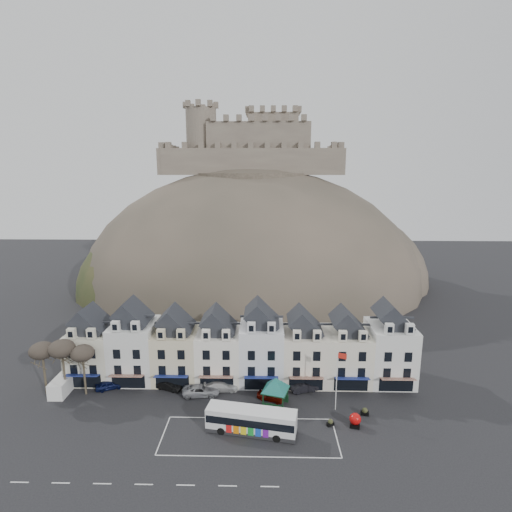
{
  "coord_description": "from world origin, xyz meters",
  "views": [
    {
      "loc": [
        3.85,
        -43.44,
        32.75
      ],
      "look_at": [
        2.33,
        24.0,
        18.55
      ],
      "focal_mm": 28.0,
      "sensor_mm": 36.0,
      "label": 1
    }
  ],
  "objects_px": {
    "red_buoy": "(355,420)",
    "car_maroon": "(271,396)",
    "flagpole": "(337,377)",
    "white_van": "(63,385)",
    "bus": "(251,420)",
    "bus_shelter": "(276,384)",
    "car_navy": "(109,385)",
    "car_black": "(169,386)",
    "car_silver": "(201,390)",
    "car_white": "(221,386)",
    "car_charcoal": "(305,387)"
  },
  "relations": [
    {
      "from": "bus",
      "to": "car_charcoal",
      "type": "relative_size",
      "value": 2.77
    },
    {
      "from": "flagpole",
      "to": "white_van",
      "type": "xyz_separation_m",
      "value": [
        -40.66,
        3.73,
        -3.91
      ]
    },
    {
      "from": "bus",
      "to": "car_black",
      "type": "xyz_separation_m",
      "value": [
        -13.03,
        9.95,
        -1.13
      ]
    },
    {
      "from": "red_buoy",
      "to": "car_navy",
      "type": "distance_m",
      "value": 36.79
    },
    {
      "from": "red_buoy",
      "to": "car_maroon",
      "type": "bearing_deg",
      "value": 151.49
    },
    {
      "from": "car_black",
      "to": "car_navy",
      "type": "bearing_deg",
      "value": 109.99
    },
    {
      "from": "bus",
      "to": "flagpole",
      "type": "height_order",
      "value": "flagpole"
    },
    {
      "from": "car_silver",
      "to": "car_maroon",
      "type": "xyz_separation_m",
      "value": [
        10.4,
        -1.14,
        -0.09
      ]
    },
    {
      "from": "car_silver",
      "to": "bus_shelter",
      "type": "bearing_deg",
      "value": -109.22
    },
    {
      "from": "bus_shelter",
      "to": "car_charcoal",
      "type": "bearing_deg",
      "value": 58.16
    },
    {
      "from": "car_silver",
      "to": "car_white",
      "type": "bearing_deg",
      "value": -70.18
    },
    {
      "from": "flagpole",
      "to": "white_van",
      "type": "height_order",
      "value": "flagpole"
    },
    {
      "from": "red_buoy",
      "to": "car_charcoal",
      "type": "height_order",
      "value": "red_buoy"
    },
    {
      "from": "car_black",
      "to": "car_white",
      "type": "distance_m",
      "value": 8.04
    },
    {
      "from": "white_van",
      "to": "car_maroon",
      "type": "xyz_separation_m",
      "value": [
        31.49,
        -1.48,
        -0.51
      ]
    },
    {
      "from": "red_buoy",
      "to": "car_navy",
      "type": "bearing_deg",
      "value": 166.68
    },
    {
      "from": "car_charcoal",
      "to": "flagpole",
      "type": "bearing_deg",
      "value": -158.55
    },
    {
      "from": "red_buoy",
      "to": "bus_shelter",
      "type": "bearing_deg",
      "value": 156.67
    },
    {
      "from": "bus",
      "to": "car_white",
      "type": "distance_m",
      "value": 11.18
    },
    {
      "from": "car_black",
      "to": "car_maroon",
      "type": "height_order",
      "value": "car_maroon"
    },
    {
      "from": "car_black",
      "to": "car_silver",
      "type": "xyz_separation_m",
      "value": [
        5.2,
        -1.36,
        0.1
      ]
    },
    {
      "from": "bus",
      "to": "bus_shelter",
      "type": "distance_m",
      "value": 6.95
    },
    {
      "from": "bus_shelter",
      "to": "white_van",
      "type": "xyz_separation_m",
      "value": [
        -32.15,
        2.99,
        -2.22
      ]
    },
    {
      "from": "flagpole",
      "to": "bus_shelter",
      "type": "bearing_deg",
      "value": 175.06
    },
    {
      "from": "white_van",
      "to": "car_silver",
      "type": "bearing_deg",
      "value": -1.84
    },
    {
      "from": "flagpole",
      "to": "car_white",
      "type": "xyz_separation_m",
      "value": [
        -16.73,
        4.75,
        -4.34
      ]
    },
    {
      "from": "red_buoy",
      "to": "car_black",
      "type": "relative_size",
      "value": 0.46
    },
    {
      "from": "car_navy",
      "to": "car_black",
      "type": "distance_m",
      "value": 9.2
    },
    {
      "from": "bus",
      "to": "car_navy",
      "type": "xyz_separation_m",
      "value": [
        -22.23,
        9.95,
        -1.1
      ]
    },
    {
      "from": "white_van",
      "to": "flagpole",
      "type": "bearing_deg",
      "value": -6.17
    },
    {
      "from": "car_navy",
      "to": "bus_shelter",
      "type": "bearing_deg",
      "value": -123.44
    },
    {
      "from": "bus",
      "to": "car_maroon",
      "type": "distance_m",
      "value": 7.97
    },
    {
      "from": "car_maroon",
      "to": "flagpole",
      "type": "bearing_deg",
      "value": -81.81
    },
    {
      "from": "bus",
      "to": "car_navy",
      "type": "height_order",
      "value": "bus"
    },
    {
      "from": "bus",
      "to": "car_maroon",
      "type": "bearing_deg",
      "value": 81.19
    },
    {
      "from": "bus_shelter",
      "to": "flagpole",
      "type": "relative_size",
      "value": 0.74
    },
    {
      "from": "red_buoy",
      "to": "car_black",
      "type": "height_order",
      "value": "red_buoy"
    },
    {
      "from": "car_white",
      "to": "bus_shelter",
      "type": "bearing_deg",
      "value": -119.89
    },
    {
      "from": "flagpole",
      "to": "car_silver",
      "type": "height_order",
      "value": "flagpole"
    },
    {
      "from": "car_charcoal",
      "to": "car_silver",
      "type": "bearing_deg",
      "value": 76.53
    },
    {
      "from": "car_silver",
      "to": "bus",
      "type": "bearing_deg",
      "value": -143.4
    },
    {
      "from": "car_black",
      "to": "car_charcoal",
      "type": "distance_m",
      "value": 20.8
    },
    {
      "from": "car_navy",
      "to": "car_charcoal",
      "type": "bearing_deg",
      "value": -114.48
    },
    {
      "from": "car_maroon",
      "to": "bus",
      "type": "bearing_deg",
      "value": -177.07
    },
    {
      "from": "bus",
      "to": "bus_shelter",
      "type": "bearing_deg",
      "value": 71.66
    },
    {
      "from": "car_maroon",
      "to": "car_black",
      "type": "bearing_deg",
      "value": 102.88
    },
    {
      "from": "car_black",
      "to": "car_silver",
      "type": "distance_m",
      "value": 5.38
    },
    {
      "from": "white_van",
      "to": "car_maroon",
      "type": "distance_m",
      "value": 31.53
    },
    {
      "from": "bus",
      "to": "car_white",
      "type": "relative_size",
      "value": 2.28
    },
    {
      "from": "white_van",
      "to": "car_black",
      "type": "distance_m",
      "value": 15.93
    }
  ]
}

